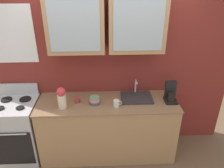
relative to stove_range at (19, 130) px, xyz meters
name	(u,v)px	position (x,y,z in m)	size (l,w,h in m)	color
ground_plane	(108,151)	(1.34, 0.00, -0.48)	(10.00, 10.00, 0.00)	brown
back_wall_unit	(106,54)	(1.33, 0.32, 1.07)	(3.82, 0.44, 2.77)	maroon
counter	(108,128)	(1.34, 0.00, -0.01)	(2.02, 0.65, 0.94)	#A87F56
stove_range	(19,130)	(0.00, 0.00, 0.00)	(0.60, 0.66, 1.12)	silver
sink_faucet	(136,97)	(1.77, 0.08, 0.48)	(0.45, 0.36, 0.24)	#2D2D30
bowl_stack	(95,100)	(1.16, -0.04, 0.51)	(0.16, 0.16, 0.11)	#4C4C54
vase	(62,98)	(0.72, -0.11, 0.62)	(0.12, 0.12, 0.30)	beige
cup_near_sink	(116,103)	(1.46, -0.12, 0.51)	(0.12, 0.08, 0.10)	silver
cup_near_bowls	(77,100)	(0.90, 0.01, 0.50)	(0.11, 0.08, 0.08)	#993838
coffee_maker	(171,94)	(2.25, 0.00, 0.57)	(0.17, 0.20, 0.29)	black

